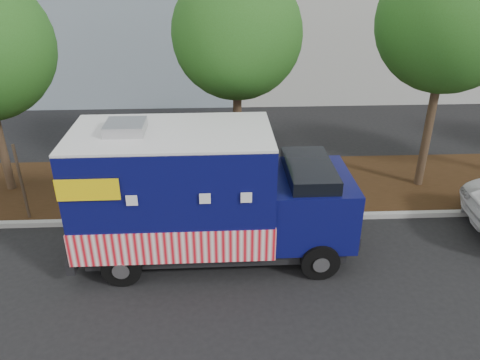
{
  "coord_description": "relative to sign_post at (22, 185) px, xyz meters",
  "views": [
    {
      "loc": [
        1.27,
        -10.11,
        7.1
      ],
      "look_at": [
        1.78,
        0.6,
        1.72
      ],
      "focal_mm": 35.0,
      "sensor_mm": 36.0,
      "label": 1
    }
  ],
  "objects": [
    {
      "name": "ground",
      "position": [
        4.21,
        -1.64,
        -1.2
      ],
      "size": [
        120.0,
        120.0,
        0.0
      ],
      "primitive_type": "plane",
      "color": "black",
      "rests_on": "ground"
    },
    {
      "name": "curb",
      "position": [
        4.21,
        -0.24,
        -1.12
      ],
      "size": [
        120.0,
        0.18,
        0.15
      ],
      "primitive_type": "cube",
      "color": "#9E9E99",
      "rests_on": "ground"
    },
    {
      "name": "mulch_strip",
      "position": [
        4.21,
        1.86,
        -1.12
      ],
      "size": [
        120.0,
        4.0,
        0.15
      ],
      "primitive_type": "cube",
      "color": "black",
      "rests_on": "ground"
    },
    {
      "name": "tree_b",
      "position": [
        6.04,
        1.86,
        3.67
      ],
      "size": [
        3.72,
        3.72,
        6.74
      ],
      "color": "#38281C",
      "rests_on": "ground"
    },
    {
      "name": "tree_c",
      "position": [
        11.94,
        1.57,
        4.02
      ],
      "size": [
        4.03,
        4.03,
        7.25
      ],
      "color": "#38281C",
      "rests_on": "ground"
    },
    {
      "name": "sign_post",
      "position": [
        0.0,
        0.0,
        0.0
      ],
      "size": [
        0.06,
        0.06,
        2.4
      ],
      "primitive_type": "cube",
      "color": "#473828",
      "rests_on": "ground"
    },
    {
      "name": "food_truck",
      "position": [
        4.97,
        -1.75,
        0.42
      ],
      "size": [
        6.83,
        2.67,
        3.58
      ],
      "rotation": [
        0.0,
        0.0,
        0.01
      ],
      "color": "black",
      "rests_on": "ground"
    }
  ]
}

